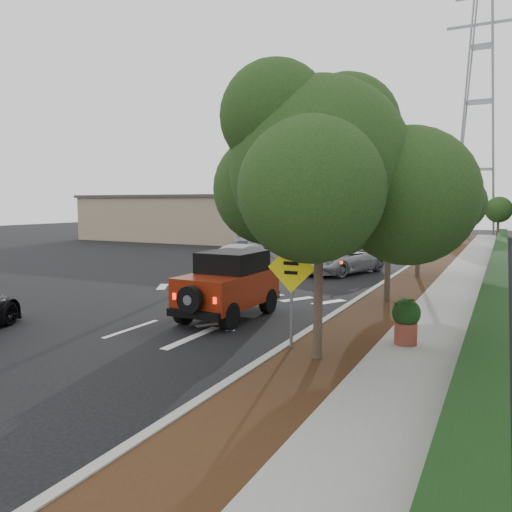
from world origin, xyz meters
The scene contains 18 objects.
ground centered at (0.00, 0.00, 0.00)m, with size 120.00×120.00×0.00m, color black.
curb centered at (4.60, 12.00, 0.07)m, with size 0.20×70.00×0.15m, color #9E9B93.
planting_strip centered at (5.60, 12.00, 0.06)m, with size 1.80×70.00×0.12m, color black.
sidewalk centered at (7.50, 12.00, 0.06)m, with size 2.00×70.00×0.12m, color gray.
hedge centered at (8.90, 12.00, 0.40)m, with size 0.80×70.00×0.80m, color black.
commercial_building centered at (-16.00, 30.00, 2.00)m, with size 22.00×12.00×4.00m, color gray.
transmission_tower centered at (6.00, 48.00, 0.00)m, with size 7.00×4.00×28.00m, color slate, non-canonical shape.
street_tree_near centered at (5.60, -0.50, 0.00)m, with size 3.80×3.80×5.92m, color black, non-canonical shape.
street_tree_mid centered at (5.60, 6.50, 0.00)m, with size 3.20×3.20×5.32m, color black, non-canonical shape.
street_tree_far centered at (5.60, 13.00, 0.00)m, with size 3.40×3.40×5.62m, color black, non-canonical shape.
light_pole_a centered at (-6.50, 26.00, 0.00)m, with size 2.00×0.22×9.00m, color slate, non-canonical shape.
light_pole_b centered at (-7.50, 38.00, 0.00)m, with size 2.00×0.22×9.00m, color slate, non-canonical shape.
red_jeep centered at (1.74, 2.53, 1.02)m, with size 1.82×3.96×2.01m.
silver_suv_ahead centered at (1.91, 13.29, 0.70)m, with size 2.31×5.01×1.39m, color #95979C.
silver_sedan_oncoming centered at (-2.87, 12.31, 0.67)m, with size 1.42×4.08×1.34m, color #9C9EA3.
parked_suv centered at (-7.85, 23.73, 0.65)m, with size 1.53×3.81×1.30m, color #ADAFB5.
speed_hump_sign centered at (4.80, -0.08, 1.69)m, with size 1.15×0.10×2.44m.
terracotta_planter centered at (7.12, 1.44, 0.78)m, with size 0.66×0.66×1.16m.
Camera 1 is at (9.13, -10.52, 3.48)m, focal length 35.00 mm.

